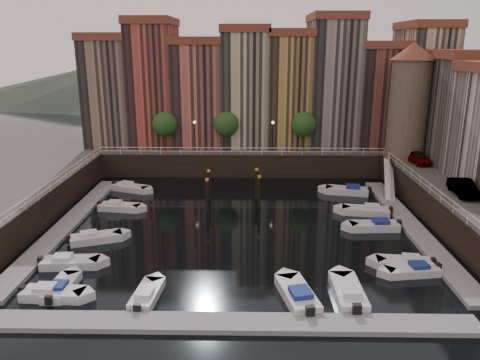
{
  "coord_description": "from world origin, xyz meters",
  "views": [
    {
      "loc": [
        0.91,
        -41.93,
        16.53
      ],
      "look_at": [
        0.05,
        4.0,
        3.19
      ],
      "focal_mm": 35.0,
      "sensor_mm": 36.0,
      "label": 1
    }
  ],
  "objects_px": {
    "gangway": "(389,177)",
    "boat_left_0": "(52,294)",
    "boat_left_2": "(95,238)",
    "corner_tower": "(409,100)",
    "boat_left_1": "(69,262)",
    "car_b": "(463,189)",
    "car_a": "(418,158)",
    "mooring_pilings": "(233,189)"
  },
  "relations": [
    {
      "from": "car_b",
      "to": "car_a",
      "type": "bearing_deg",
      "value": 93.18
    },
    {
      "from": "mooring_pilings",
      "to": "boat_left_2",
      "type": "bearing_deg",
      "value": -138.78
    },
    {
      "from": "car_b",
      "to": "gangway",
      "type": "bearing_deg",
      "value": 112.44
    },
    {
      "from": "car_a",
      "to": "boat_left_1",
      "type": "bearing_deg",
      "value": -156.71
    },
    {
      "from": "mooring_pilings",
      "to": "boat_left_0",
      "type": "height_order",
      "value": "mooring_pilings"
    },
    {
      "from": "corner_tower",
      "to": "boat_left_2",
      "type": "xyz_separation_m",
      "value": [
        -32.44,
        -19.03,
        -9.84
      ]
    },
    {
      "from": "boat_left_2",
      "to": "car_a",
      "type": "bearing_deg",
      "value": 4.89
    },
    {
      "from": "corner_tower",
      "to": "boat_left_2",
      "type": "relative_size",
      "value": 2.95
    },
    {
      "from": "boat_left_2",
      "to": "corner_tower",
      "type": "bearing_deg",
      "value": 9.31
    },
    {
      "from": "mooring_pilings",
      "to": "car_a",
      "type": "xyz_separation_m",
      "value": [
        21.42,
        5.88,
        2.08
      ]
    },
    {
      "from": "mooring_pilings",
      "to": "boat_left_0",
      "type": "xyz_separation_m",
      "value": [
        -11.62,
        -19.74,
        -1.3
      ]
    },
    {
      "from": "mooring_pilings",
      "to": "corner_tower",
      "type": "bearing_deg",
      "value": 22.92
    },
    {
      "from": "corner_tower",
      "to": "mooring_pilings",
      "type": "distance_m",
      "value": 24.05
    },
    {
      "from": "car_a",
      "to": "car_b",
      "type": "xyz_separation_m",
      "value": [
        0.05,
        -11.97,
        0.0
      ]
    },
    {
      "from": "boat_left_1",
      "to": "car_a",
      "type": "distance_m",
      "value": 39.75
    },
    {
      "from": "gangway",
      "to": "boat_left_1",
      "type": "distance_m",
      "value": 35.72
    },
    {
      "from": "boat_left_1",
      "to": "boat_left_2",
      "type": "bearing_deg",
      "value": 79.79
    },
    {
      "from": "boat_left_0",
      "to": "car_b",
      "type": "xyz_separation_m",
      "value": [
        33.09,
        13.65,
        3.39
      ]
    },
    {
      "from": "boat_left_2",
      "to": "car_a",
      "type": "distance_m",
      "value": 37.03
    },
    {
      "from": "gangway",
      "to": "boat_left_0",
      "type": "relative_size",
      "value": 1.85
    },
    {
      "from": "car_b",
      "to": "boat_left_2",
      "type": "bearing_deg",
      "value": -169.89
    },
    {
      "from": "mooring_pilings",
      "to": "boat_left_2",
      "type": "relative_size",
      "value": 1.25
    },
    {
      "from": "car_b",
      "to": "mooring_pilings",
      "type": "bearing_deg",
      "value": 167.08
    },
    {
      "from": "boat_left_1",
      "to": "car_b",
      "type": "xyz_separation_m",
      "value": [
        33.67,
        8.97,
        3.38
      ]
    },
    {
      "from": "boat_left_1",
      "to": "gangway",
      "type": "bearing_deg",
      "value": 28.17
    },
    {
      "from": "gangway",
      "to": "boat_left_2",
      "type": "bearing_deg",
      "value": -153.8
    },
    {
      "from": "corner_tower",
      "to": "gangway",
      "type": "bearing_deg",
      "value": -122.8
    },
    {
      "from": "boat_left_2",
      "to": "car_b",
      "type": "bearing_deg",
      "value": -13.91
    },
    {
      "from": "car_a",
      "to": "mooring_pilings",
      "type": "bearing_deg",
      "value": -173.28
    },
    {
      "from": "gangway",
      "to": "car_b",
      "type": "relative_size",
      "value": 1.86
    },
    {
      "from": "mooring_pilings",
      "to": "boat_left_2",
      "type": "distance_m",
      "value": 15.65
    },
    {
      "from": "mooring_pilings",
      "to": "car_a",
      "type": "distance_m",
      "value": 22.31
    },
    {
      "from": "corner_tower",
      "to": "car_b",
      "type": "height_order",
      "value": "corner_tower"
    },
    {
      "from": "gangway",
      "to": "mooring_pilings",
      "type": "xyz_separation_m",
      "value": [
        -17.81,
        -4.25,
        -0.27
      ]
    },
    {
      "from": "boat_left_0",
      "to": "car_b",
      "type": "height_order",
      "value": "car_b"
    },
    {
      "from": "gangway",
      "to": "boat_left_2",
      "type": "distance_m",
      "value": 32.96
    },
    {
      "from": "boat_left_2",
      "to": "gangway",
      "type": "bearing_deg",
      "value": 5.11
    },
    {
      "from": "gangway",
      "to": "boat_left_0",
      "type": "distance_m",
      "value": 38.0
    },
    {
      "from": "boat_left_1",
      "to": "boat_left_2",
      "type": "distance_m",
      "value": 4.8
    },
    {
      "from": "boat_left_0",
      "to": "boat_left_1",
      "type": "relative_size",
      "value": 0.96
    },
    {
      "from": "gangway",
      "to": "boat_left_1",
      "type": "height_order",
      "value": "gangway"
    },
    {
      "from": "corner_tower",
      "to": "car_a",
      "type": "relative_size",
      "value": 3.21
    }
  ]
}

